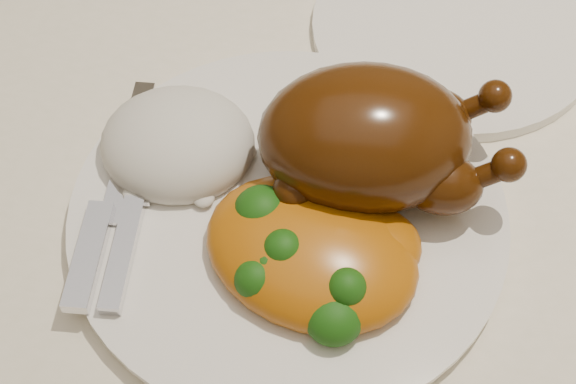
% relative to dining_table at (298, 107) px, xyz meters
% --- Properties ---
extents(floor, '(4.00, 4.00, 0.00)m').
position_rel_dining_table_xyz_m(floor, '(0.00, 0.00, -0.67)').
color(floor, '#512C1C').
rests_on(floor, ground).
extents(dining_table, '(1.60, 0.90, 0.76)m').
position_rel_dining_table_xyz_m(dining_table, '(0.00, 0.00, 0.00)').
color(dining_table, brown).
rests_on(dining_table, floor).
extents(tablecloth, '(1.73, 1.03, 0.18)m').
position_rel_dining_table_xyz_m(tablecloth, '(0.00, 0.00, 0.07)').
color(tablecloth, white).
rests_on(tablecloth, dining_table).
extents(dinner_plate, '(0.38, 0.38, 0.01)m').
position_rel_dining_table_xyz_m(dinner_plate, '(0.02, -0.19, 0.11)').
color(dinner_plate, white).
rests_on(dinner_plate, tablecloth).
extents(side_plate, '(0.24, 0.24, 0.01)m').
position_rel_dining_table_xyz_m(side_plate, '(0.13, 0.01, 0.11)').
color(side_plate, white).
rests_on(side_plate, tablecloth).
extents(roast_chicken, '(0.18, 0.13, 0.09)m').
position_rel_dining_table_xyz_m(roast_chicken, '(0.07, -0.16, 0.16)').
color(roast_chicken, '#452107').
rests_on(roast_chicken, dinner_plate).
extents(rice_mound, '(0.12, 0.11, 0.06)m').
position_rel_dining_table_xyz_m(rice_mound, '(-0.06, -0.16, 0.13)').
color(rice_mound, white).
rests_on(rice_mound, dinner_plate).
extents(mac_and_cheese, '(0.17, 0.15, 0.05)m').
position_rel_dining_table_xyz_m(mac_and_cheese, '(0.05, -0.23, 0.13)').
color(mac_and_cheese, '#B46F0B').
rests_on(mac_and_cheese, dinner_plate).
extents(cutlery, '(0.04, 0.19, 0.01)m').
position_rel_dining_table_xyz_m(cutlery, '(-0.09, -0.22, 0.12)').
color(cutlery, silver).
rests_on(cutlery, dinner_plate).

